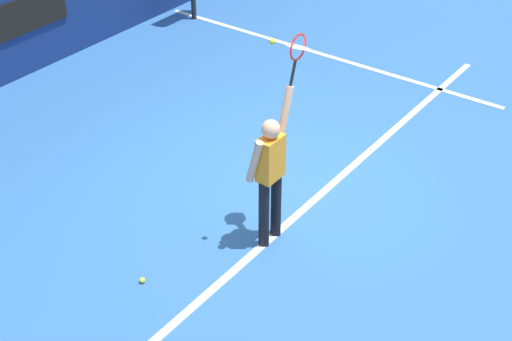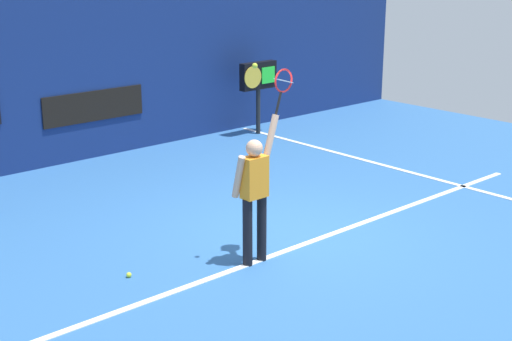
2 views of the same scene
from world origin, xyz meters
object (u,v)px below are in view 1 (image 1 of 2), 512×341
at_px(tennis_racket, 297,50).
at_px(spare_ball, 142,280).
at_px(tennis_player, 270,171).
at_px(tennis_ball, 272,42).

height_order(tennis_racket, spare_ball, tennis_racket).
bearing_deg(tennis_player, tennis_ball, -27.23).
relative_size(tennis_racket, tennis_ball, 9.21).
xyz_separation_m(tennis_ball, spare_ball, (-1.51, 0.72, -2.60)).
distance_m(tennis_player, spare_ball, 1.93).
height_order(tennis_player, tennis_ball, tennis_ball).
bearing_deg(tennis_racket, tennis_ball, 179.79).
relative_size(tennis_ball, spare_ball, 1.00).
height_order(tennis_player, spare_ball, tennis_player).
distance_m(tennis_ball, spare_ball, 3.09).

